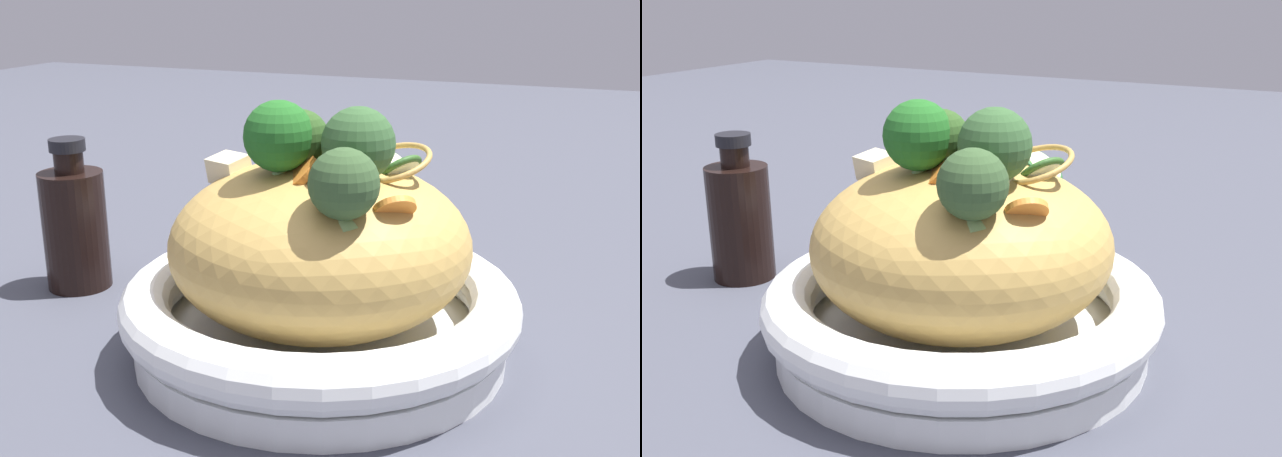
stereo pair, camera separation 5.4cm
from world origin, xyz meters
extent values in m
plane|color=#3E404C|center=(0.00, 0.00, 0.00)|extent=(3.00, 3.00, 0.00)
cylinder|color=white|center=(0.00, 0.00, 0.01)|extent=(0.26, 0.26, 0.02)
torus|color=white|center=(0.00, 0.00, 0.04)|extent=(0.28, 0.28, 0.04)
ellipsoid|color=tan|center=(0.00, 0.00, 0.08)|extent=(0.21, 0.21, 0.12)
torus|color=tan|center=(0.02, -0.05, 0.12)|extent=(0.06, 0.06, 0.02)
torus|color=gold|center=(0.00, 0.00, 0.11)|extent=(0.06, 0.06, 0.02)
torus|color=tan|center=(0.00, 0.01, 0.12)|extent=(0.06, 0.06, 0.01)
torus|color=#B98F44|center=(-0.02, 0.04, 0.14)|extent=(0.08, 0.08, 0.02)
cone|color=#97B969|center=(0.06, 0.04, 0.12)|extent=(0.02, 0.03, 0.02)
sphere|color=#324E2A|center=(0.06, 0.04, 0.14)|extent=(0.05, 0.05, 0.04)
cone|color=#97B76E|center=(0.03, -0.02, 0.13)|extent=(0.03, 0.03, 0.02)
sphere|color=#1F5D1F|center=(0.03, -0.02, 0.16)|extent=(0.06, 0.06, 0.05)
cone|color=#92B56B|center=(0.01, -0.01, 0.14)|extent=(0.02, 0.02, 0.02)
sphere|color=#2C4E1F|center=(0.01, -0.01, 0.16)|extent=(0.05, 0.05, 0.04)
cone|color=#9AB06E|center=(0.02, 0.03, 0.13)|extent=(0.04, 0.04, 0.02)
sphere|color=#30562D|center=(0.02, 0.03, 0.16)|extent=(0.07, 0.07, 0.05)
cylinder|color=orange|center=(0.04, 0.06, 0.12)|extent=(0.03, 0.03, 0.02)
cylinder|color=orange|center=(0.03, 0.00, 0.14)|extent=(0.03, 0.03, 0.02)
cylinder|color=orange|center=(-0.04, -0.01, 0.14)|extent=(0.03, 0.03, 0.02)
cylinder|color=beige|center=(-0.05, -0.01, 0.13)|extent=(0.05, 0.05, 0.02)
torus|color=#245727|center=(-0.05, -0.01, 0.13)|extent=(0.06, 0.05, 0.03)
cylinder|color=beige|center=(-0.02, 0.05, 0.13)|extent=(0.04, 0.04, 0.02)
torus|color=#2D5722|center=(-0.02, 0.05, 0.13)|extent=(0.04, 0.04, 0.03)
cylinder|color=beige|center=(-0.02, -0.02, 0.14)|extent=(0.04, 0.03, 0.03)
torus|color=#2B542A|center=(-0.02, -0.02, 0.14)|extent=(0.04, 0.04, 0.03)
cylinder|color=beige|center=(-0.06, 0.04, 0.13)|extent=(0.03, 0.03, 0.02)
torus|color=#275B2E|center=(-0.06, 0.04, 0.13)|extent=(0.04, 0.03, 0.03)
cube|color=beige|center=(0.02, 0.03, 0.14)|extent=(0.03, 0.03, 0.02)
cube|color=beige|center=(-0.02, -0.03, 0.14)|extent=(0.03, 0.03, 0.02)
cube|color=beige|center=(0.00, -0.07, 0.13)|extent=(0.03, 0.03, 0.02)
cylinder|color=black|center=(-0.04, -0.24, 0.05)|extent=(0.05, 0.05, 0.10)
cylinder|color=black|center=(-0.04, -0.24, 0.11)|extent=(0.02, 0.02, 0.02)
cylinder|color=black|center=(-0.04, -0.24, 0.13)|extent=(0.03, 0.03, 0.01)
camera|label=1|loc=(0.48, 0.19, 0.26)|focal=44.11mm
camera|label=2|loc=(0.46, 0.24, 0.26)|focal=44.11mm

